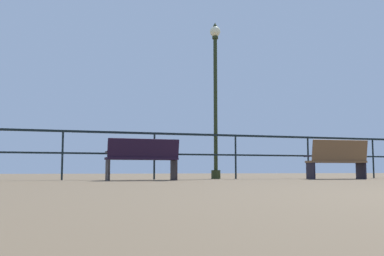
% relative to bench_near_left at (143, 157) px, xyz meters
% --- Properties ---
extents(pier_railing, '(20.72, 0.05, 1.10)m').
position_rel_bench_near_left_xyz_m(pier_railing, '(2.52, 0.86, 0.32)').
color(pier_railing, black).
rests_on(pier_railing, ground_plane).
extents(bench_near_left, '(1.53, 0.64, 0.88)m').
position_rel_bench_near_left_xyz_m(bench_near_left, '(0.00, 0.00, 0.00)').
color(bench_near_left, black).
rests_on(bench_near_left, ground_plane).
extents(bench_near_right, '(1.49, 0.73, 0.95)m').
position_rel_bench_near_left_xyz_m(bench_near_right, '(4.87, -0.01, 0.01)').
color(bench_near_right, brown).
rests_on(bench_near_right, ground_plane).
extents(lamppost_center, '(0.27, 0.27, 4.05)m').
position_rel_bench_near_left_xyz_m(lamppost_center, '(2.12, 1.19, 1.76)').
color(lamppost_center, '#232D14').
rests_on(lamppost_center, ground_plane).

